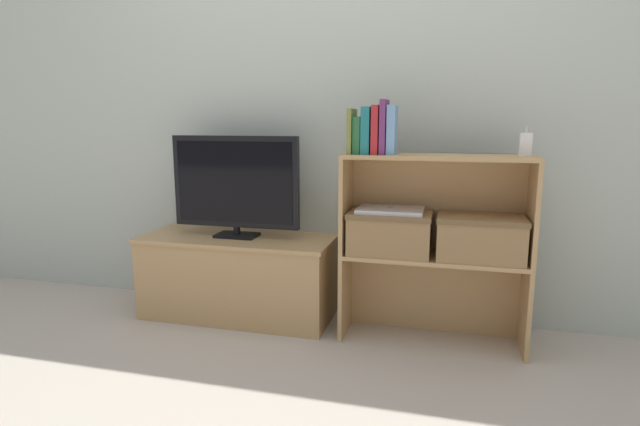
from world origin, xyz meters
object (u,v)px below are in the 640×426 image
(book_plum, at_px, (384,127))
(storage_basket_left, at_px, (390,231))
(book_olive, at_px, (352,131))
(book_skyblue, at_px, (392,130))
(book_teal, at_px, (367,131))
(baby_monitor, at_px, (526,144))
(storage_basket_right, at_px, (480,236))
(tv, at_px, (235,184))
(book_crimson, at_px, (376,130))
(tv_stand, at_px, (238,276))
(laptop, at_px, (390,210))
(book_forest, at_px, (358,135))

(book_plum, distance_m, storage_basket_left, 0.49)
(book_olive, relative_size, book_skyblue, 0.93)
(book_teal, relative_size, baby_monitor, 1.65)
(book_olive, relative_size, storage_basket_left, 0.53)
(book_olive, height_order, book_plum, book_plum)
(book_olive, relative_size, storage_basket_right, 0.53)
(tv, bearing_deg, book_crimson, -7.73)
(baby_monitor, bearing_deg, book_skyblue, -176.00)
(tv, distance_m, storage_basket_left, 0.85)
(tv_stand, distance_m, book_crimson, 1.10)
(tv, height_order, book_teal, book_teal)
(book_plum, relative_size, laptop, 0.80)
(book_teal, xyz_separation_m, storage_basket_right, (0.53, 0.03, -0.47))
(tv_stand, xyz_separation_m, laptop, (0.83, -0.08, 0.42))
(book_forest, xyz_separation_m, storage_basket_right, (0.57, 0.03, -0.45))
(tv, height_order, book_skyblue, book_skyblue)
(tv_stand, distance_m, baby_monitor, 1.59)
(book_crimson, relative_size, laptop, 0.72)
(storage_basket_right, xyz_separation_m, laptop, (-0.41, -0.00, 0.10))
(book_forest, relative_size, storage_basket_right, 0.44)
(tv, xyz_separation_m, book_crimson, (0.76, -0.10, 0.29))
(book_crimson, bearing_deg, book_plum, 0.00)
(book_plum, bearing_deg, storage_basket_right, 3.25)
(storage_basket_left, height_order, laptop, laptop)
(book_teal, bearing_deg, storage_basket_left, 12.57)
(book_olive, bearing_deg, storage_basket_left, 7.80)
(book_crimson, height_order, book_plum, book_plum)
(book_forest, xyz_separation_m, book_crimson, (0.08, -0.00, 0.03))
(baby_monitor, distance_m, storage_basket_right, 0.45)
(book_plum, height_order, storage_basket_left, book_plum)
(book_plum, relative_size, baby_monitor, 1.89)
(storage_basket_right, bearing_deg, tv, 176.44)
(storage_basket_right, bearing_deg, book_teal, -177.23)
(book_plum, xyz_separation_m, storage_basket_right, (0.45, 0.03, -0.49))
(laptop, bearing_deg, book_forest, -170.68)
(tv_stand, distance_m, book_forest, 1.03)
(book_forest, bearing_deg, book_crimson, -0.00)
(book_forest, xyz_separation_m, laptop, (0.16, 0.03, -0.35))
(book_plum, bearing_deg, book_forest, 180.00)
(book_forest, distance_m, book_crimson, 0.09)
(tv, height_order, book_crimson, book_crimson)
(book_skyblue, relative_size, laptop, 0.72)
(book_forest, xyz_separation_m, baby_monitor, (0.74, 0.04, -0.03))
(book_teal, bearing_deg, tv, 171.81)
(book_teal, relative_size, book_crimson, 0.97)
(baby_monitor, bearing_deg, tv_stand, 177.40)
(baby_monitor, bearing_deg, tv, 177.47)
(book_skyblue, bearing_deg, book_teal, 180.00)
(storage_basket_left, bearing_deg, book_plum, -144.84)
(book_olive, relative_size, book_forest, 1.21)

